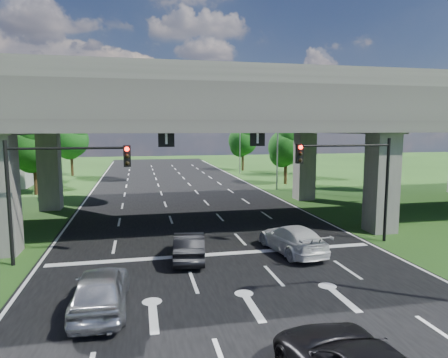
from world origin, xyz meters
name	(u,v)px	position (x,y,z in m)	size (l,w,h in m)	color
ground	(234,279)	(0.00, 0.00, 0.00)	(160.00, 160.00, 0.00)	#234817
road	(200,225)	(0.00, 10.00, 0.01)	(18.00, 120.00, 0.03)	black
overpass	(195,109)	(0.00, 12.00, 7.92)	(80.00, 15.00, 10.00)	#383633
signal_right	(354,171)	(7.82, 3.94, 4.19)	(5.76, 0.54, 6.00)	black
signal_left	(56,178)	(-7.82, 3.94, 4.19)	(5.76, 0.54, 6.00)	black
streetlight_far	(274,135)	(10.10, 24.00, 5.85)	(3.38, 0.25, 10.00)	gray
streetlight_beyond	(237,133)	(10.10, 40.00, 5.85)	(3.38, 0.25, 10.00)	gray
tree_left_near	(34,146)	(-13.95, 26.00, 4.82)	(4.50, 4.50, 7.80)	black
tree_left_mid	(24,149)	(-16.95, 34.00, 4.17)	(3.91, 3.90, 6.76)	black
tree_left_far	(71,139)	(-12.95, 42.00, 5.14)	(4.80, 4.80, 8.32)	black
tree_right_near	(286,146)	(13.05, 28.00, 4.50)	(4.20, 4.20, 7.28)	black
tree_right_mid	(286,146)	(16.05, 36.00, 4.17)	(3.91, 3.90, 6.76)	black
tree_right_far	(243,140)	(12.05, 44.00, 4.82)	(4.50, 4.50, 7.80)	black
car_silver	(101,289)	(-5.40, -1.97, 0.83)	(1.89, 4.70, 1.60)	#ADAFB5
car_dark	(189,246)	(-1.60, 3.00, 0.72)	(1.46, 4.20, 1.38)	black
car_white	(292,239)	(3.86, 3.00, 0.75)	(2.01, 4.96, 1.44)	silver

